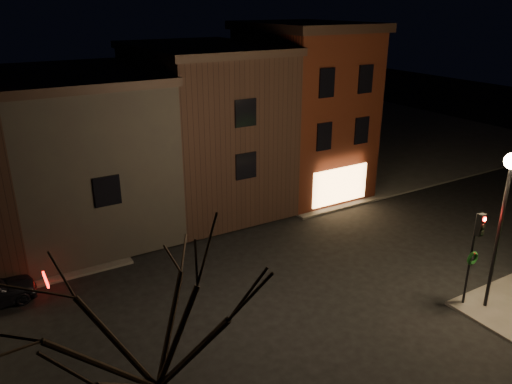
# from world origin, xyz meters

# --- Properties ---
(ground) EXTENTS (120.00, 120.00, 0.00)m
(ground) POSITION_xyz_m (0.00, 0.00, 0.00)
(ground) COLOR black
(ground) RESTS_ON ground
(sidewalk_far_right) EXTENTS (30.00, 30.00, 0.12)m
(sidewalk_far_right) POSITION_xyz_m (20.00, 20.00, 0.06)
(sidewalk_far_right) COLOR #2D2B28
(sidewalk_far_right) RESTS_ON ground
(corner_building) EXTENTS (6.50, 8.50, 10.50)m
(corner_building) POSITION_xyz_m (8.00, 9.47, 5.40)
(corner_building) COLOR #42170B
(corner_building) RESTS_ON ground
(row_building_a) EXTENTS (7.30, 10.30, 9.40)m
(row_building_a) POSITION_xyz_m (1.50, 10.50, 4.83)
(row_building_a) COLOR black
(row_building_a) RESTS_ON ground
(row_building_b) EXTENTS (7.80, 10.30, 8.40)m
(row_building_b) POSITION_xyz_m (-5.75, 10.50, 4.33)
(row_building_b) COLOR black
(row_building_b) RESTS_ON ground
(street_lamp_near) EXTENTS (0.60, 0.60, 6.48)m
(street_lamp_near) POSITION_xyz_m (6.20, -6.00, 5.18)
(street_lamp_near) COLOR black
(street_lamp_near) RESTS_ON sidewalk_near_right
(traffic_signal) EXTENTS (0.58, 0.38, 4.05)m
(traffic_signal) POSITION_xyz_m (5.60, -5.51, 2.81)
(traffic_signal) COLOR black
(traffic_signal) RESTS_ON sidewalk_near_right
(bare_tree_left) EXTENTS (5.60, 5.60, 7.50)m
(bare_tree_left) POSITION_xyz_m (-8.00, -7.00, 5.43)
(bare_tree_left) COLOR black
(bare_tree_left) RESTS_ON sidewalk_near_left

